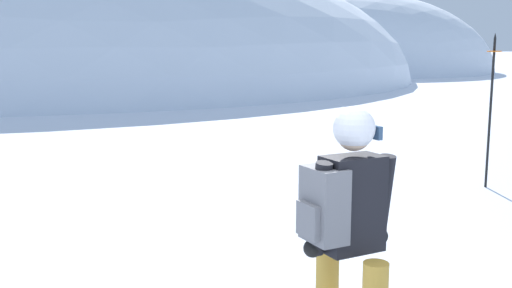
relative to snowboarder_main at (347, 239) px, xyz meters
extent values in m
ellipsoid|color=white|center=(-9.57, 33.18, -0.92)|extent=(42.30, 38.07, 15.51)
ellipsoid|color=white|center=(10.30, 41.29, -0.92)|extent=(21.94, 19.74, 11.83)
cube|color=black|center=(0.03, 0.01, 0.22)|extent=(0.42, 0.34, 0.58)
cylinder|color=black|center=(-0.18, -0.07, 0.22)|extent=(0.16, 0.20, 0.57)
cylinder|color=black|center=(0.24, 0.10, 0.22)|extent=(0.16, 0.20, 0.57)
sphere|color=black|center=(-0.22, -0.04, -0.03)|extent=(0.11, 0.11, 0.11)
sphere|color=black|center=(0.25, 0.14, -0.03)|extent=(0.11, 0.11, 0.11)
cube|color=slate|center=(-0.16, -0.06, 0.24)|extent=(0.27, 0.33, 0.44)
cube|color=slate|center=(-0.25, -0.10, 0.16)|extent=(0.13, 0.21, 0.20)
sphere|color=beige|center=(0.03, 0.01, 0.64)|extent=(0.21, 0.21, 0.21)
sphere|color=silver|center=(0.03, 0.01, 0.67)|extent=(0.25, 0.25, 0.25)
cube|color=navy|center=(0.15, 0.06, 0.64)|extent=(0.09, 0.17, 0.08)
cylinder|color=black|center=(3.33, 4.80, 0.16)|extent=(0.04, 0.04, 2.15)
cylinder|color=orange|center=(3.33, 4.80, 1.05)|extent=(0.20, 0.20, 0.02)
cone|color=black|center=(3.33, 4.80, 1.27)|extent=(0.04, 0.04, 0.08)
camera|label=1|loc=(-0.90, -3.38, 1.16)|focal=42.14mm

